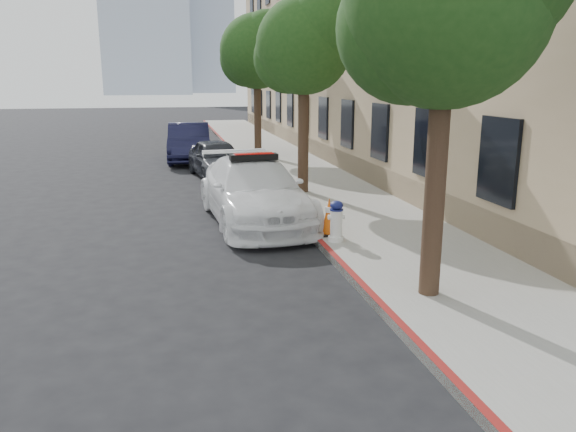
% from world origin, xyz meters
% --- Properties ---
extents(ground, '(120.00, 120.00, 0.00)m').
position_xyz_m(ground, '(0.00, 0.00, 0.00)').
color(ground, black).
rests_on(ground, ground).
extents(sidewalk, '(3.20, 50.00, 0.15)m').
position_xyz_m(sidewalk, '(3.60, 10.00, 0.07)').
color(sidewalk, gray).
rests_on(sidewalk, ground).
extents(curb_strip, '(0.12, 50.00, 0.15)m').
position_xyz_m(curb_strip, '(2.06, 10.00, 0.07)').
color(curb_strip, maroon).
rests_on(curb_strip, ground).
extents(building, '(8.00, 36.00, 10.00)m').
position_xyz_m(building, '(9.20, 15.00, 5.00)').
color(building, tan).
rests_on(building, ground).
extents(tree_near, '(2.92, 2.82, 5.62)m').
position_xyz_m(tree_near, '(2.93, -2.01, 4.27)').
color(tree_near, black).
rests_on(tree_near, sidewalk).
extents(tree_mid, '(2.77, 2.64, 5.43)m').
position_xyz_m(tree_mid, '(2.93, 5.99, 4.16)').
color(tree_mid, black).
rests_on(tree_mid, sidewalk).
extents(tree_far, '(3.10, 3.00, 5.81)m').
position_xyz_m(tree_far, '(2.93, 13.99, 4.39)').
color(tree_far, black).
rests_on(tree_far, sidewalk).
extents(police_car, '(2.39, 5.20, 1.62)m').
position_xyz_m(police_car, '(1.10, 3.39, 0.74)').
color(police_car, white).
rests_on(police_car, ground).
extents(parked_car_mid, '(2.00, 3.94, 1.29)m').
position_xyz_m(parked_car_mid, '(0.80, 9.77, 0.64)').
color(parked_car_mid, black).
rests_on(parked_car_mid, ground).
extents(parked_car_far, '(1.83, 4.71, 1.53)m').
position_xyz_m(parked_car_far, '(0.05, 13.96, 0.77)').
color(parked_car_far, black).
rests_on(parked_car_far, ground).
extents(fire_hydrant, '(0.34, 0.31, 0.82)m').
position_xyz_m(fire_hydrant, '(2.35, 0.96, 0.55)').
color(fire_hydrant, white).
rests_on(fire_hydrant, sidewalk).
extents(traffic_cone, '(0.45, 0.45, 0.77)m').
position_xyz_m(traffic_cone, '(2.35, 1.47, 0.53)').
color(traffic_cone, black).
rests_on(traffic_cone, sidewalk).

